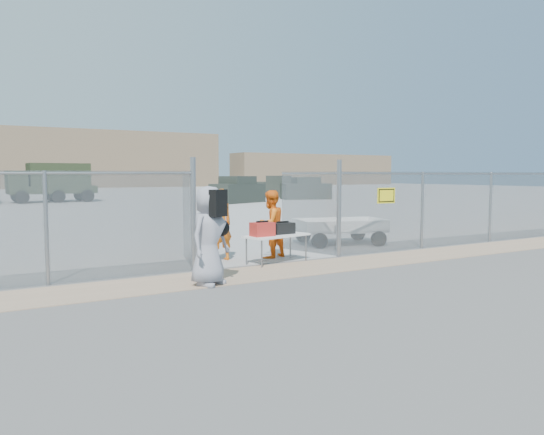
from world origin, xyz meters
TOP-DOWN VIEW (x-y plane):
  - ground at (0.00, 0.00)m, footprint 160.00×160.00m
  - tarmac_inside at (0.00, 42.00)m, footprint 160.00×80.00m
  - dirt_strip at (0.00, 1.00)m, footprint 44.00×1.60m
  - distant_hills at (5.00, 78.00)m, footprint 140.00×6.00m
  - chain_link_fence at (0.00, 2.00)m, footprint 40.00×0.20m
  - folding_table at (0.10, 1.94)m, footprint 1.73×1.00m
  - orange_bag at (-0.36, 1.84)m, footprint 0.53×0.37m
  - black_duffel at (0.30, 2.01)m, footprint 0.58×0.37m
  - security_worker_left at (-0.92, 2.94)m, footprint 0.68×0.48m
  - security_worker_right at (0.36, 2.69)m, footprint 1.00×0.88m
  - visitor at (-2.32, 0.44)m, footprint 1.11×0.97m
  - utility_trailer at (3.50, 3.87)m, footprint 3.74×2.59m
  - military_truck at (-0.28, 34.27)m, footprint 6.27×2.54m
  - parked_vehicle_near at (11.41, 26.27)m, footprint 4.68×3.41m
  - parked_vehicle_mid at (18.83, 32.55)m, footprint 4.61×4.07m
  - parked_vehicle_far at (18.86, 28.25)m, footprint 4.37×2.82m

SIDE VIEW (x-z plane):
  - ground at x=0.00m, z-range 0.00..0.00m
  - tarmac_inside at x=0.00m, z-range 0.00..0.01m
  - dirt_strip at x=0.00m, z-range 0.00..0.01m
  - folding_table at x=0.10m, z-range 0.00..0.69m
  - utility_trailer at x=3.50m, z-range 0.00..0.82m
  - black_duffel at x=0.30m, z-range 0.69..0.96m
  - orange_bag at x=-0.36m, z-range 0.69..1.01m
  - security_worker_right at x=0.36m, z-range 0.00..1.73m
  - security_worker_left at x=-0.92m, z-range 0.00..1.78m
  - parked_vehicle_far at x=18.86m, z-range 0.00..1.83m
  - visitor at x=-2.32m, z-range 0.00..1.91m
  - parked_vehicle_near at x=11.41m, z-range 0.00..1.93m
  - parked_vehicle_mid at x=18.83m, z-range 0.00..1.94m
  - chain_link_fence at x=0.00m, z-range 0.00..2.20m
  - military_truck at x=-0.28m, z-range 0.00..2.95m
  - distant_hills at x=5.00m, z-range 0.00..9.00m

